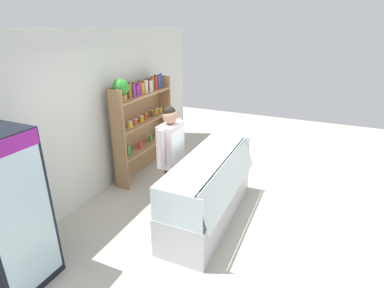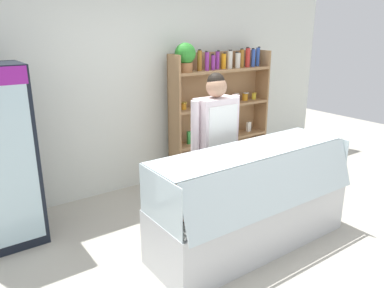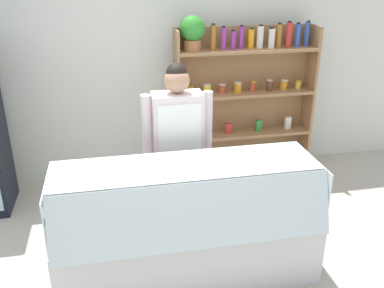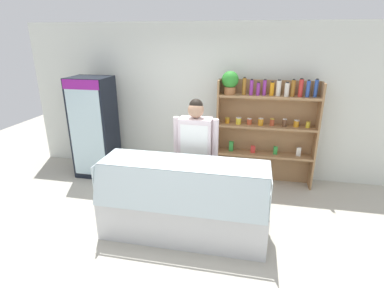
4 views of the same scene
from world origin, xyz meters
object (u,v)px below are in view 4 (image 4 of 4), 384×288
at_px(drinks_fridge, 95,128).
at_px(shelving_unit, 262,121).
at_px(deli_display_case, 183,213).
at_px(shop_clerk, 196,147).

height_order(drinks_fridge, shelving_unit, shelving_unit).
relative_size(drinks_fridge, shelving_unit, 0.93).
xyz_separation_m(shelving_unit, deli_display_case, (-0.95, -1.76, -0.80)).
relative_size(deli_display_case, shop_clerk, 1.25).
bearing_deg(deli_display_case, drinks_fridge, 143.37).
relative_size(shelving_unit, deli_display_case, 0.92).
bearing_deg(deli_display_case, shelving_unit, 61.74).
bearing_deg(shelving_unit, deli_display_case, -118.26).
xyz_separation_m(shelving_unit, shop_clerk, (-0.91, -1.14, -0.11)).
distance_m(drinks_fridge, shelving_unit, 2.96).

